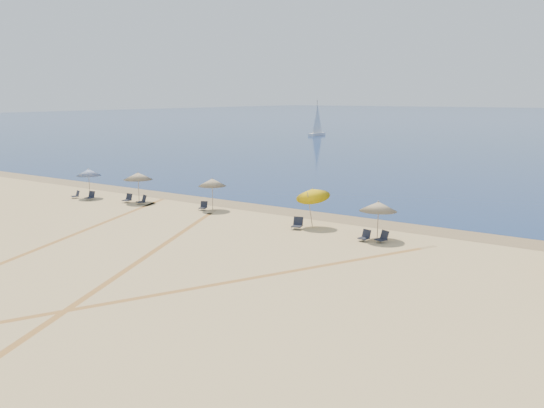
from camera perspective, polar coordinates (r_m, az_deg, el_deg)
The scene contains 16 objects.
wet_sand at distance 40.64m, azimuth 3.14°, elevation -0.92°, with size 500.00×500.00×0.00m, color olive.
umbrella_0 at distance 48.86m, azimuth -17.93°, elevation 3.04°, with size 1.96×1.96×2.43m.
umbrella_1 at distance 45.72m, azimuth -13.30°, elevation 2.74°, with size 2.26×2.27×2.40m.
umbrella_2 at distance 41.71m, azimuth -6.02°, elevation 2.18°, with size 2.03×2.03×2.38m.
umbrella_3 at distance 36.11m, azimuth 4.09°, elevation 1.11°, with size 2.17×2.24×2.77m.
umbrella_4 at distance 33.45m, azimuth 10.62°, elevation -0.24°, with size 2.19×2.20×2.29m.
chair_0 at distance 49.19m, azimuth -19.05°, elevation 0.88°, with size 0.66×0.72×0.62m.
chair_1 at distance 48.03m, azimuth -17.75°, elevation 0.77°, with size 0.66×0.75×0.69m.
chair_2 at distance 46.09m, azimuth -14.27°, elevation 0.54°, with size 0.61×0.70×0.68m.
chair_3 at distance 44.99m, azimuth -12.88°, elevation 0.37°, with size 0.81×0.86×0.71m.
chair_4 at distance 41.97m, azimuth -6.90°, elevation -0.22°, with size 0.70×0.75×0.63m.
chair_5 at distance 35.81m, azimuth 2.58°, elevation -1.99°, with size 0.78×0.86×0.74m.
chair_6 at distance 33.26m, azimuth 9.32°, elevation -3.19°, with size 0.66×0.73×0.65m.
chair_7 at distance 33.11m, azimuth 11.04°, elevation -3.29°, with size 0.79×0.84×0.68m.
sailboat_0 at distance 120.62m, azimuth 4.56°, elevation 7.92°, with size 1.43×4.99×7.38m.
tire_tracks at distance 29.65m, azimuth -14.90°, elevation -5.72°, with size 49.21×40.08×0.00m.
Camera 1 is at (20.29, -10.23, 8.25)m, focal length 37.51 mm.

